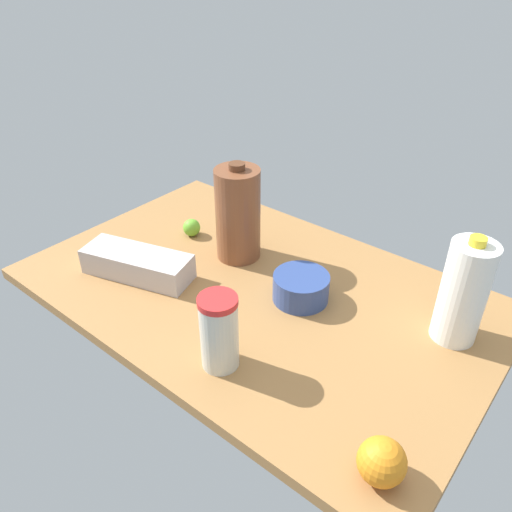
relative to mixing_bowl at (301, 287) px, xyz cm
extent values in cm
cube|color=#9E6E3D|center=(11.51, 3.71, -4.99)|extent=(120.00, 76.00, 3.00)
cylinder|color=navy|center=(0.00, 0.00, 0.00)|extent=(14.15, 14.15, 6.97)
cylinder|color=brown|center=(25.50, -5.56, 9.68)|extent=(12.42, 12.42, 26.34)
cylinder|color=#59331E|center=(25.50, -5.56, 23.76)|extent=(4.35, 4.35, 1.80)
cube|color=#BFB3B0|center=(39.95, 19.13, 0.02)|extent=(31.50, 18.70, 7.01)
cylinder|color=white|center=(-34.97, -10.79, 8.81)|extent=(10.07, 10.07, 24.59)
cylinder|color=yellow|center=(-34.97, -10.79, 22.00)|extent=(3.52, 3.52, 1.80)
cylinder|color=silver|center=(0.27, 29.43, 4.63)|extent=(8.08, 8.08, 16.23)
cylinder|color=red|center=(0.27, 29.43, 13.44)|extent=(8.32, 8.32, 1.40)
sphere|color=#64B12F|center=(43.92, -4.90, -0.84)|extent=(5.29, 5.29, 5.29)
sphere|color=orange|center=(-38.86, 32.13, 0.72)|extent=(8.42, 8.42, 8.42)
camera|label=1|loc=(-54.86, 84.69, 74.67)|focal=35.00mm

